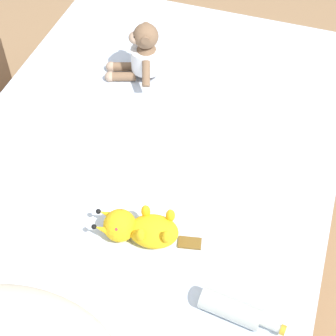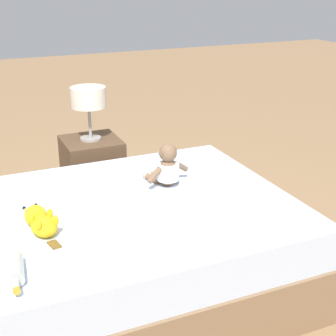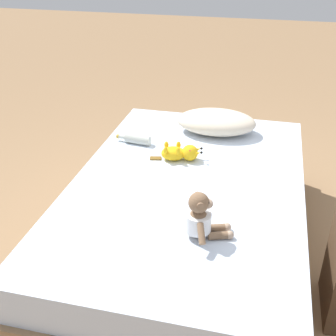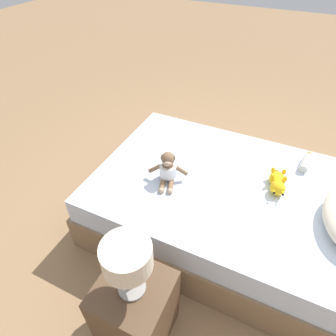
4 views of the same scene
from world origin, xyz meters
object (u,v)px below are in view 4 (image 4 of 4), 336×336
plush_yellow_creature (277,183)px  nightstand (136,311)px  glass_bottle (305,163)px  bedside_lamp (127,258)px  bed (232,209)px  plush_monkey (168,169)px

plush_yellow_creature → nightstand: 1.23m
glass_bottle → bedside_lamp: bearing=-26.1°
bed → glass_bottle: size_ratio=8.61×
nightstand → bed: bearing=163.8°
bed → nightstand: (0.97, -0.28, 0.02)m
bed → plush_monkey: bearing=-72.2°
glass_bottle → nightstand: bearing=-26.1°
bed → glass_bottle: 0.65m
bed → bedside_lamp: (0.97, -0.28, 0.56)m
plush_yellow_creature → bedside_lamp: 1.22m
nightstand → bedside_lamp: bedside_lamp is taller
plush_monkey → glass_bottle: size_ratio=1.16×
bed → nightstand: bearing=-16.2°
plush_monkey → plush_yellow_creature: 0.77m
bed → bedside_lamp: bearing=-16.2°
bed → plush_monkey: (0.15, -0.48, 0.35)m
plush_yellow_creature → nightstand: size_ratio=0.61×
plush_yellow_creature → nightstand: plush_yellow_creature is taller
plush_monkey → bedside_lamp: 0.87m
plush_monkey → plush_yellow_creature: plush_monkey is taller
bed → plush_monkey: size_ratio=7.40×
bed → plush_yellow_creature: plush_yellow_creature is taller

